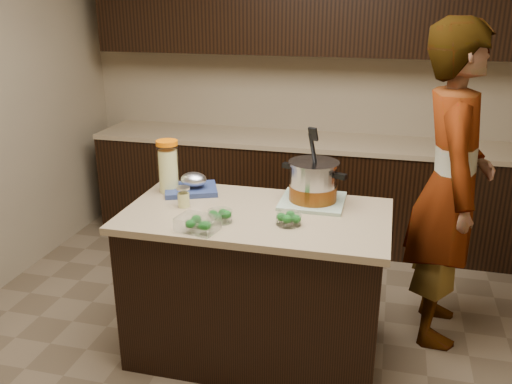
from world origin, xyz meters
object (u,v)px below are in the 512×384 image
at_px(lemonade_pitcher, 168,169).
at_px(person, 450,187).
at_px(stock_pot, 313,184).
at_px(island, 256,284).

relative_size(lemonade_pitcher, person, 0.16).
height_order(stock_pot, lemonade_pitcher, stock_pot).
bearing_deg(stock_pot, lemonade_pitcher, -157.11).
xyz_separation_m(island, person, (1.05, 0.51, 0.51)).
relative_size(stock_pot, lemonade_pitcher, 1.30).
bearing_deg(island, person, 25.75).
relative_size(stock_pot, person, 0.21).
bearing_deg(island, stock_pot, 38.76).
relative_size(island, lemonade_pitcher, 4.64).
xyz_separation_m(island, stock_pot, (0.28, 0.22, 0.56)).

